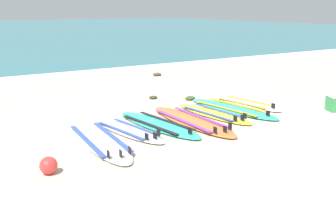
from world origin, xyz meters
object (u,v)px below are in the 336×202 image
surfboard_2 (158,124)px  beach_ball (49,165)px  surfboard_1 (128,131)px  surfboard_4 (213,114)px  surfboard_5 (232,109)px  surfboard_6 (245,104)px  surfboard_0 (100,140)px  surfboard_3 (191,121)px

surfboard_2 → beach_ball: (-2.34, -1.12, 0.09)m
surfboard_2 → surfboard_1: bearing=-174.9°
surfboard_4 → surfboard_5: 0.63m
surfboard_4 → beach_ball: size_ratio=8.46×
surfboard_6 → surfboard_1: bearing=-172.5°
beach_ball → surfboard_1: bearing=32.1°
surfboard_0 → surfboard_1: same height
surfboard_0 → surfboard_2: (1.28, 0.28, -0.00)m
surfboard_4 → surfboard_5: (0.62, 0.12, -0.00)m
surfboard_2 → surfboard_4: size_ratio=1.13×
surfboard_2 → beach_ball: 2.60m
surfboard_2 → surfboard_3: 0.71m
surfboard_5 → surfboard_6: size_ratio=1.25×
surfboard_0 → surfboard_3: bearing=4.1°
surfboard_0 → surfboard_4: same height
surfboard_2 → surfboard_5: size_ratio=0.95×
surfboard_1 → surfboard_4: 2.02m
surfboard_0 → surfboard_1: size_ratio=1.26×
surfboard_0 → surfboard_5: same height
surfboard_0 → surfboard_4: (2.66, 0.33, 0.00)m
surfboard_3 → surfboard_5: same height
surfboard_3 → beach_ball: bearing=-162.0°
surfboard_2 → surfboard_6: same height
surfboard_5 → surfboard_0: bearing=-172.2°
surfboard_4 → beach_ball: 3.89m
surfboard_6 → beach_ball: (-4.89, -1.49, 0.09)m
surfboard_3 → beach_ball: (-3.03, -0.99, 0.09)m
surfboard_1 → surfboard_4: (2.02, 0.11, -0.00)m
surfboard_4 → surfboard_0: bearing=-173.0°
surfboard_0 → surfboard_6: size_ratio=1.26×
surfboard_0 → surfboard_4: 2.68m
surfboard_4 → surfboard_5: bearing=11.3°
surfboard_3 → surfboard_5: size_ratio=1.04×
surfboard_2 → surfboard_3: (0.69, -0.13, 0.00)m
surfboard_3 → surfboard_4: (0.68, 0.18, 0.00)m
surfboard_4 → surfboard_6: same height
surfboard_1 → surfboard_5: size_ratio=0.80×
surfboard_3 → surfboard_5: bearing=13.3°
surfboard_0 → surfboard_3: (1.98, 0.14, -0.00)m
surfboard_5 → surfboard_6: bearing=18.8°
surfboard_0 → surfboard_6: bearing=9.5°
surfboard_0 → surfboard_1: (0.64, 0.22, 0.00)m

